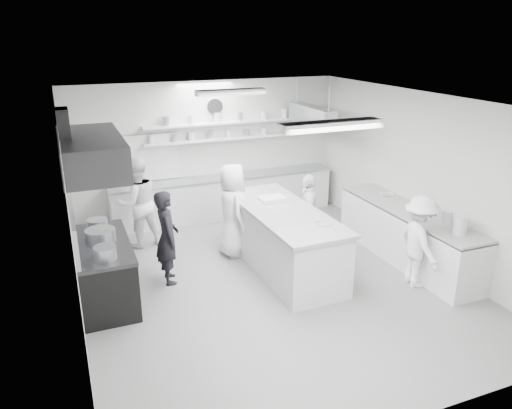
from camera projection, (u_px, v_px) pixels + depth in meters
name	position (u px, v px, depth m)	size (l,w,h in m)	color
floor	(269.00, 281.00, 8.38)	(6.00, 7.00, 0.02)	gray
ceiling	(270.00, 100.00, 7.38)	(6.00, 7.00, 0.02)	white
wall_back	(207.00, 150.00, 10.94)	(6.00, 0.04, 3.00)	silver
wall_front	(412.00, 302.00, 4.82)	(6.00, 0.04, 3.00)	silver
wall_left	(70.00, 222.00, 6.82)	(0.04, 7.00, 3.00)	silver
wall_right	(422.00, 177.00, 8.93)	(0.04, 7.00, 3.00)	silver
stove	(105.00, 273.00, 7.66)	(0.80, 1.80, 0.90)	black
exhaust_hood	(91.00, 153.00, 7.03)	(0.85, 2.00, 0.50)	#2D2D2F
back_counter	(225.00, 197.00, 11.13)	(5.00, 0.60, 0.92)	silver
shelf_lower	(238.00, 137.00, 10.99)	(4.20, 0.26, 0.04)	silver
shelf_upper	(238.00, 122.00, 10.87)	(4.20, 0.26, 0.04)	silver
pass_through_window	(148.00, 158.00, 10.48)	(1.30, 0.04, 1.00)	black
wall_clock	(215.00, 106.00, 10.66)	(0.32, 0.32, 0.05)	white
right_counter	(407.00, 236.00, 8.98)	(0.74, 3.30, 0.94)	silver
pot_rack	(312.00, 116.00, 10.42)	(0.30, 1.60, 0.40)	#A4A9AE
light_fixture_front	(331.00, 125.00, 5.82)	(1.30, 0.25, 0.10)	silver
light_fixture_rear	(231.00, 92.00, 8.97)	(1.30, 0.25, 0.10)	silver
prep_island	(283.00, 241.00, 8.64)	(1.06, 2.84, 1.05)	silver
stove_pot	(101.00, 237.00, 7.50)	(0.45, 0.45, 0.25)	#A4A9AE
cook_stove	(167.00, 237.00, 8.10)	(0.58, 0.38, 1.59)	black
cook_back	(137.00, 203.00, 9.46)	(0.86, 0.67, 1.76)	white
cook_island_left	(233.00, 210.00, 9.10)	(0.85, 0.56, 1.75)	white
cook_island_right	(308.00, 213.00, 9.29)	(0.88, 0.37, 1.51)	white
cook_right	(419.00, 242.00, 7.99)	(1.00, 0.57, 1.54)	white
bowl_island_a	(323.00, 225.00, 7.84)	(0.24, 0.24, 0.06)	#A4A9AE
bowl_island_b	(266.00, 208.00, 8.60)	(0.19, 0.19, 0.06)	silver
bowl_right	(387.00, 195.00, 9.62)	(0.25, 0.25, 0.06)	silver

